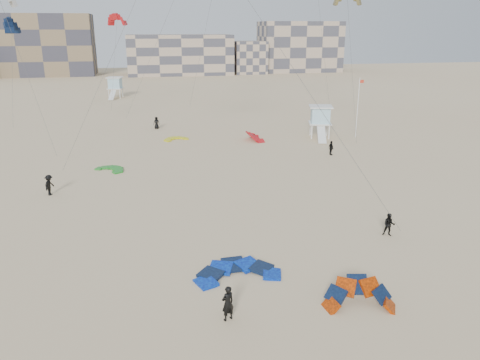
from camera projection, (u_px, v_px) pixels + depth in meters
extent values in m
plane|color=beige|center=(195.00, 297.00, 25.42)|extent=(320.00, 320.00, 0.00)
imported|color=black|center=(228.00, 303.00, 23.15)|extent=(0.81, 0.69, 1.88)
imported|color=black|center=(389.00, 225.00, 32.68)|extent=(1.00, 0.92, 1.65)
imported|color=black|center=(49.00, 185.00, 40.66)|extent=(1.06, 1.35, 1.83)
imported|color=black|center=(331.00, 148.00, 53.56)|extent=(0.52, 1.01, 1.66)
imported|color=black|center=(156.00, 123.00, 67.55)|extent=(0.91, 0.64, 1.76)
imported|color=black|center=(324.00, 111.00, 77.78)|extent=(0.69, 1.51, 1.57)
cylinder|color=#3F3F3F|center=(109.00, 63.00, 43.53)|extent=(10.04, 2.32, 19.60)
cylinder|color=#3F3F3F|center=(288.00, 60.00, 36.67)|extent=(10.07, 20.75, 21.06)
cylinder|color=#3F3F3F|center=(28.00, 78.00, 49.18)|extent=(4.82, 5.67, 15.79)
cylinder|color=#3F3F3F|center=(157.00, 43.00, 65.20)|extent=(10.07, 6.42, 22.01)
cylinder|color=#3F3F3F|center=(352.00, 73.00, 53.94)|extent=(0.88, 3.43, 15.99)
cylinder|color=#3F3F3F|center=(323.00, 47.00, 74.53)|extent=(5.05, 3.90, 20.16)
cylinder|color=#3F3F3F|center=(12.00, 77.00, 64.37)|extent=(0.23, 6.22, 13.06)
cylinder|color=#3F3F3F|center=(204.00, 36.00, 74.97)|extent=(5.13, 3.82, 23.57)
cylinder|color=#3F3F3F|center=(114.00, 66.00, 76.52)|extent=(1.95, 3.05, 14.06)
cube|color=white|center=(320.00, 123.00, 62.07)|extent=(3.52, 3.52, 0.14)
cube|color=#A2CDDD|center=(320.00, 115.00, 61.73)|extent=(2.89, 2.89, 2.05)
cube|color=white|center=(321.00, 106.00, 61.39)|extent=(3.64, 3.64, 0.16)
cube|color=white|center=(327.00, 135.00, 59.81)|extent=(1.75, 3.07, 1.69)
cube|color=white|center=(115.00, 88.00, 97.48)|extent=(3.47, 3.47, 0.15)
cube|color=#A2CDDD|center=(115.00, 83.00, 97.13)|extent=(2.85, 2.85, 2.08)
cube|color=white|center=(115.00, 77.00, 96.78)|extent=(3.59, 3.59, 0.17)
cube|color=white|center=(115.00, 95.00, 95.17)|extent=(1.65, 3.11, 1.72)
cylinder|color=white|center=(358.00, 108.00, 61.52)|extent=(0.10, 0.10, 7.83)
cube|color=red|center=(362.00, 81.00, 60.52)|extent=(0.59, 0.02, 0.39)
cube|color=#7D684B|center=(46.00, 45.00, 141.63)|extent=(28.00, 14.00, 18.00)
cube|color=tan|center=(180.00, 55.00, 146.54)|extent=(32.00, 16.00, 12.00)
cube|color=tan|center=(299.00, 47.00, 155.48)|extent=(26.00, 14.00, 16.00)
cube|color=tan|center=(249.00, 57.00, 149.22)|extent=(10.00, 10.00, 10.00)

